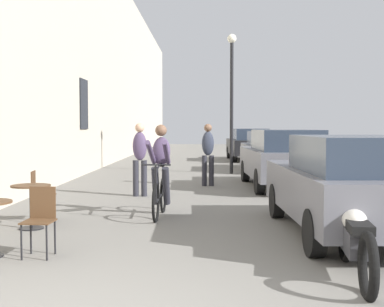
{
  "coord_description": "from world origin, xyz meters",
  "views": [
    {
      "loc": [
        0.88,
        -3.96,
        1.68
      ],
      "look_at": [
        0.56,
        11.15,
        0.88
      ],
      "focal_mm": 48.38,
      "sensor_mm": 36.0,
      "label": 1
    }
  ],
  "objects_px": {
    "parked_car_second": "(283,158)",
    "parked_motorcycle": "(356,240)",
    "cafe_table_mid": "(31,197)",
    "cafe_chair_mid_toward_street": "(39,192)",
    "parked_car_third": "(268,150)",
    "pedestrian_near": "(140,155)",
    "parked_car_nearest": "(347,184)",
    "cyclist_on_bicycle": "(160,173)",
    "street_lamp": "(232,85)",
    "cafe_chair_near_toward_street": "(40,216)",
    "parked_car_fourth": "(249,144)",
    "pedestrian_mid": "(208,151)"
  },
  "relations": [
    {
      "from": "parked_car_fourth",
      "to": "street_lamp",
      "type": "bearing_deg",
      "value": -100.02
    },
    {
      "from": "pedestrian_near",
      "to": "parked_car_nearest",
      "type": "height_order",
      "value": "pedestrian_near"
    },
    {
      "from": "parked_car_third",
      "to": "street_lamp",
      "type": "bearing_deg",
      "value": -137.16
    },
    {
      "from": "cafe_chair_near_toward_street",
      "to": "parked_car_fourth",
      "type": "relative_size",
      "value": 0.2
    },
    {
      "from": "street_lamp",
      "to": "parked_motorcycle",
      "type": "bearing_deg",
      "value": -86.81
    },
    {
      "from": "parked_motorcycle",
      "to": "cafe_chair_near_toward_street",
      "type": "bearing_deg",
      "value": 167.6
    },
    {
      "from": "cafe_table_mid",
      "to": "parked_motorcycle",
      "type": "xyz_separation_m",
      "value": [
        4.52,
        -2.58,
        -0.12
      ]
    },
    {
      "from": "parked_car_third",
      "to": "parked_motorcycle",
      "type": "xyz_separation_m",
      "value": [
        -0.75,
        -13.88,
        -0.36
      ]
    },
    {
      "from": "parked_car_nearest",
      "to": "parked_car_second",
      "type": "bearing_deg",
      "value": 90.3
    },
    {
      "from": "pedestrian_mid",
      "to": "street_lamp",
      "type": "distance_m",
      "value": 4.46
    },
    {
      "from": "parked_car_nearest",
      "to": "parked_car_fourth",
      "type": "relative_size",
      "value": 0.98
    },
    {
      "from": "cafe_chair_mid_toward_street",
      "to": "parked_car_third",
      "type": "distance_m",
      "value": 11.9
    },
    {
      "from": "parked_car_second",
      "to": "parked_motorcycle",
      "type": "relative_size",
      "value": 2.11
    },
    {
      "from": "pedestrian_near",
      "to": "cafe_chair_mid_toward_street",
      "type": "bearing_deg",
      "value": -112.82
    },
    {
      "from": "street_lamp",
      "to": "parked_car_nearest",
      "type": "distance_m",
      "value": 10.7
    },
    {
      "from": "cafe_table_mid",
      "to": "cyclist_on_bicycle",
      "type": "bearing_deg",
      "value": 33.17
    },
    {
      "from": "pedestrian_near",
      "to": "pedestrian_mid",
      "type": "height_order",
      "value": "pedestrian_near"
    },
    {
      "from": "pedestrian_near",
      "to": "street_lamp",
      "type": "xyz_separation_m",
      "value": [
        2.52,
        6.0,
        2.12
      ]
    },
    {
      "from": "parked_car_nearest",
      "to": "parked_car_third",
      "type": "distance_m",
      "value": 11.72
    },
    {
      "from": "cafe_chair_mid_toward_street",
      "to": "pedestrian_mid",
      "type": "bearing_deg",
      "value": 60.97
    },
    {
      "from": "street_lamp",
      "to": "parked_car_third",
      "type": "bearing_deg",
      "value": 42.84
    },
    {
      "from": "cyclist_on_bicycle",
      "to": "street_lamp",
      "type": "relative_size",
      "value": 0.36
    },
    {
      "from": "cafe_table_mid",
      "to": "cafe_chair_mid_toward_street",
      "type": "relative_size",
      "value": 0.81
    },
    {
      "from": "cafe_chair_near_toward_street",
      "to": "cafe_chair_mid_toward_street",
      "type": "relative_size",
      "value": 1.0
    },
    {
      "from": "pedestrian_mid",
      "to": "parked_car_third",
      "type": "xyz_separation_m",
      "value": [
        2.32,
        5.17,
        -0.21
      ]
    },
    {
      "from": "parked_car_second",
      "to": "parked_car_third",
      "type": "height_order",
      "value": "parked_car_second"
    },
    {
      "from": "cafe_chair_near_toward_street",
      "to": "parked_car_second",
      "type": "xyz_separation_m",
      "value": [
        4.29,
        7.46,
        0.3
      ]
    },
    {
      "from": "parked_car_second",
      "to": "street_lamp",
      "type": "bearing_deg",
      "value": 105.45
    },
    {
      "from": "cafe_chair_mid_toward_street",
      "to": "parked_car_second",
      "type": "relative_size",
      "value": 0.2
    },
    {
      "from": "pedestrian_mid",
      "to": "street_lamp",
      "type": "relative_size",
      "value": 0.36
    },
    {
      "from": "pedestrian_near",
      "to": "parked_car_nearest",
      "type": "bearing_deg",
      "value": -49.58
    },
    {
      "from": "parked_car_third",
      "to": "pedestrian_mid",
      "type": "bearing_deg",
      "value": -114.15
    },
    {
      "from": "cafe_chair_near_toward_street",
      "to": "street_lamp",
      "type": "relative_size",
      "value": 0.18
    },
    {
      "from": "street_lamp",
      "to": "parked_motorcycle",
      "type": "height_order",
      "value": "street_lamp"
    },
    {
      "from": "cafe_chair_mid_toward_street",
      "to": "cyclist_on_bicycle",
      "type": "distance_m",
      "value": 2.2
    },
    {
      "from": "pedestrian_mid",
      "to": "street_lamp",
      "type": "xyz_separation_m",
      "value": [
        0.87,
        3.83,
        2.12
      ]
    },
    {
      "from": "cafe_table_mid",
      "to": "parked_car_third",
      "type": "distance_m",
      "value": 12.47
    },
    {
      "from": "parked_car_second",
      "to": "parked_car_nearest",
      "type": "bearing_deg",
      "value": -89.7
    },
    {
      "from": "parked_car_nearest",
      "to": "parked_motorcycle",
      "type": "height_order",
      "value": "parked_car_nearest"
    },
    {
      "from": "pedestrian_mid",
      "to": "parked_motorcycle",
      "type": "relative_size",
      "value": 0.81
    },
    {
      "from": "cafe_chair_near_toward_street",
      "to": "parked_car_fourth",
      "type": "distance_m",
      "value": 19.14
    },
    {
      "from": "cafe_chair_mid_toward_street",
      "to": "parked_car_third",
      "type": "height_order",
      "value": "parked_car_third"
    },
    {
      "from": "pedestrian_mid",
      "to": "parked_motorcycle",
      "type": "height_order",
      "value": "pedestrian_mid"
    },
    {
      "from": "street_lamp",
      "to": "parked_motorcycle",
      "type": "distance_m",
      "value": 12.85
    },
    {
      "from": "parked_car_third",
      "to": "cafe_chair_mid_toward_street",
      "type": "bearing_deg",
      "value": -116.71
    },
    {
      "from": "cafe_chair_mid_toward_street",
      "to": "parked_car_fourth",
      "type": "height_order",
      "value": "parked_car_fourth"
    },
    {
      "from": "street_lamp",
      "to": "cafe_chair_mid_toward_street",
      "type": "bearing_deg",
      "value": -112.77
    },
    {
      "from": "street_lamp",
      "to": "cafe_table_mid",
      "type": "bearing_deg",
      "value": -110.99
    },
    {
      "from": "pedestrian_near",
      "to": "cafe_table_mid",
      "type": "bearing_deg",
      "value": -108.23
    },
    {
      "from": "cafe_chair_near_toward_street",
      "to": "parked_car_second",
      "type": "relative_size",
      "value": 0.2
    }
  ]
}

